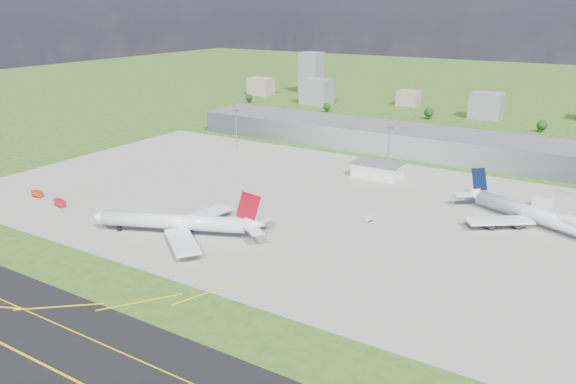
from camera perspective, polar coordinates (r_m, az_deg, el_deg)
The scene contains 23 objects.
ground at distance 369.84m, azimuth 10.66°, elevation 3.66°, with size 1400.00×1400.00×0.00m, color #2E4A17.
taxiway at distance 173.85m, azimuth -24.12°, elevation -15.44°, with size 1400.00×60.00×0.06m, color black.
apron at distance 269.74m, azimuth 4.02°, elevation -1.61°, with size 360.00×190.00×0.08m, color gray.
terminal at distance 381.74m, azimuth 11.56°, elevation 5.23°, with size 300.00×42.00×15.00m, color gray.
ops_building at distance 320.36m, azimuth 9.07°, elevation 2.20°, with size 26.00×16.00×8.00m, color silver.
mast_west at distance 383.38m, azimuth -5.31°, elevation 7.14°, with size 3.50×2.00×25.90m.
mast_center at distance 330.41m, azimuth 10.22°, elevation 5.10°, with size 3.50×2.00×25.90m.
airliner_red_twin at distance 240.27m, azimuth -10.93°, elevation -3.08°, with size 72.48×54.75×20.90m.
airliner_blue_quad at distance 266.91m, azimuth 24.23°, elevation -2.23°, with size 71.97×54.60×19.94m.
fire_truck at distance 291.99m, azimuth -22.15°, elevation -1.06°, with size 7.72×4.15×3.28m.
crash_tender at distance 310.81m, azimuth -24.10°, elevation -0.19°, with size 6.13×2.82×3.20m.
tug_yellow at distance 248.58m, azimuth -4.50°, elevation -3.21°, with size 3.58×2.78×1.61m.
van_white_near at distance 254.59m, azimuth 8.22°, elevation -2.73°, with size 3.14×4.90×2.34m.
van_white_far at distance 260.98m, azimuth 19.56°, elevation -3.10°, with size 5.30×3.92×2.49m.
bldg_far_w at distance 618.22m, azimuth -2.77°, elevation 10.68°, with size 24.00×20.00×18.00m, color gray.
bldg_w at distance 559.29m, azimuth 2.93°, elevation 10.16°, with size 28.00×22.00×24.00m, color slate.
bldg_cw at distance 563.67m, azimuth 12.16°, elevation 9.33°, with size 20.00×18.00×14.00m, color gray.
bldg_c at distance 512.81m, azimuth 19.51°, elevation 8.27°, with size 26.00×20.00×22.00m, color slate.
bldg_tall_w at distance 629.31m, azimuth 2.39°, elevation 12.01°, with size 22.00×20.00×44.00m, color slate.
tree_far_w at distance 566.90m, azimuth -3.97°, elevation 9.56°, with size 7.20×7.20×8.80m.
tree_w at distance 515.92m, azimuth 3.96°, elevation 8.64°, with size 6.75×6.75×8.25m.
tree_c at distance 495.17m, azimuth 14.12°, elevation 7.83°, with size 8.10×8.10×9.90m.
tree_e at distance 471.48m, azimuth 24.39°, elevation 6.19°, with size 7.65×7.65×9.35m.
Camera 1 is at (126.86, -184.91, 92.33)m, focal length 35.00 mm.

